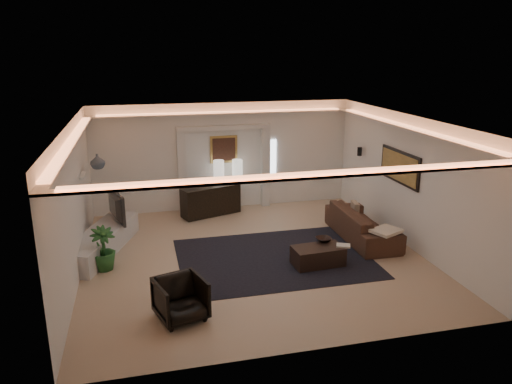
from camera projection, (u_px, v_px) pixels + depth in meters
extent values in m
plane|color=tan|center=(254.00, 256.00, 10.45)|extent=(7.00, 7.00, 0.00)
plane|color=white|center=(253.00, 121.00, 9.63)|extent=(7.00, 7.00, 0.00)
plane|color=white|center=(224.00, 156.00, 13.30)|extent=(7.00, 0.00, 7.00)
plane|color=white|center=(312.00, 260.00, 6.77)|extent=(7.00, 0.00, 7.00)
plane|color=white|center=(74.00, 203.00, 9.25)|extent=(0.00, 7.00, 7.00)
plane|color=white|center=(407.00, 181.00, 10.83)|extent=(0.00, 7.00, 7.00)
cube|color=silver|center=(253.00, 135.00, 9.71)|extent=(7.00, 7.00, 0.04)
cube|color=white|center=(272.00, 158.00, 13.62)|extent=(0.25, 0.03, 1.00)
cube|color=black|center=(274.00, 258.00, 10.35)|extent=(4.00, 3.00, 0.01)
cube|color=silver|center=(182.00, 172.00, 13.05)|extent=(0.22, 0.20, 2.20)
cube|color=silver|center=(265.00, 167.00, 13.57)|extent=(0.22, 0.20, 2.20)
cube|color=silver|center=(224.00, 128.00, 12.98)|extent=(2.52, 0.20, 0.12)
cube|color=tan|center=(224.00, 149.00, 13.22)|extent=(0.74, 0.04, 0.74)
cube|color=#4C2D1E|center=(224.00, 150.00, 13.20)|extent=(0.62, 0.02, 0.62)
cube|color=black|center=(400.00, 167.00, 11.03)|extent=(0.04, 1.64, 0.74)
cube|color=tan|center=(399.00, 167.00, 11.03)|extent=(0.02, 1.50, 0.62)
cylinder|color=black|center=(360.00, 151.00, 12.79)|extent=(0.12, 0.12, 0.22)
cube|color=silver|center=(83.00, 175.00, 10.51)|extent=(0.10, 0.55, 0.04)
cube|color=black|center=(211.00, 200.00, 12.96)|extent=(1.63, 0.98, 0.78)
cylinder|color=silver|center=(219.00, 172.00, 13.06)|extent=(0.37, 0.37, 0.63)
cylinder|color=silver|center=(237.00, 171.00, 13.17)|extent=(0.32, 0.32, 0.62)
cube|color=silver|center=(102.00, 242.00, 10.62)|extent=(1.58, 2.79, 0.51)
imported|color=black|center=(112.00, 208.00, 11.11)|extent=(1.19, 0.45, 0.69)
cylinder|color=black|center=(117.00, 205.00, 11.83)|extent=(0.14, 0.14, 0.32)
imported|color=#374858|center=(98.00, 161.00, 10.94)|extent=(0.43, 0.43, 0.34)
imported|color=#255925|center=(103.00, 249.00, 9.72)|extent=(0.66, 0.66, 0.88)
imported|color=#3C2B1E|center=(362.00, 224.00, 11.35)|extent=(2.40, 0.97, 0.70)
cube|color=#F2E5C2|center=(386.00, 231.00, 10.38)|extent=(0.74, 0.69, 0.06)
cube|color=tan|center=(355.00, 210.00, 11.71)|extent=(0.18, 0.41, 0.39)
cube|color=black|center=(318.00, 256.00, 9.98)|extent=(1.06, 0.63, 0.38)
imported|color=black|center=(324.00, 239.00, 10.22)|extent=(0.35, 0.35, 0.08)
cube|color=beige|center=(343.00, 245.00, 9.95)|extent=(0.34, 0.30, 0.03)
imported|color=black|center=(181.00, 299.00, 7.95)|extent=(0.95, 0.96, 0.70)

